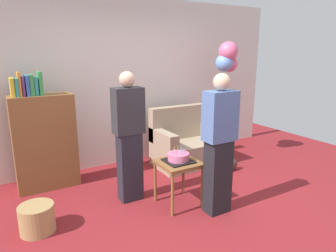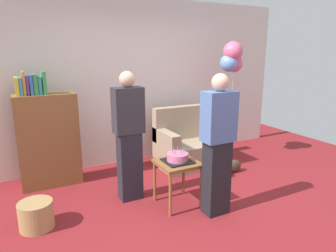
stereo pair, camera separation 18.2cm
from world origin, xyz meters
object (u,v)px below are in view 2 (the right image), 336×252
person_blowing_candles (129,136)px  wicker_basket (36,215)px  couch (190,145)px  side_table (177,168)px  balloon_bunch (232,59)px  handbag (234,166)px  bookshelf (48,138)px  person_holding_cake (218,145)px  birthday_cake (178,158)px

person_blowing_candles → wicker_basket: (-1.14, -0.18, -0.68)m
couch → side_table: (-0.86, -1.12, 0.14)m
wicker_basket → balloon_bunch: (3.14, 0.72, 1.59)m
side_table → handbag: side_table is taller
bookshelf → side_table: bookshelf is taller
couch → person_holding_cake: size_ratio=0.67×
person_blowing_candles → person_holding_cake: size_ratio=1.00×
bookshelf → wicker_basket: bookshelf is taller
couch → bookshelf: (-2.17, 0.23, 0.35)m
wicker_basket → balloon_bunch: balloon_bunch is taller
side_table → birthday_cake: birthday_cake is taller
person_holding_cake → balloon_bunch: (1.24, 1.34, 0.90)m
wicker_basket → handbag: 2.89m
bookshelf → person_holding_cake: bearing=-47.0°
handbag → balloon_bunch: 1.72m
side_table → person_holding_cake: size_ratio=0.34×
handbag → wicker_basket: bearing=-175.2°
side_table → birthday_cake: (0.00, 0.00, 0.13)m
birthday_cake → handbag: size_ratio=1.14×
birthday_cake → balloon_bunch: bearing=32.1°
person_blowing_candles → person_holding_cake: bearing=-67.2°
side_table → wicker_basket: side_table is taller
couch → side_table: size_ratio=1.96×
couch → handbag: (0.43, -0.63, -0.24)m
side_table → wicker_basket: bearing=171.3°
couch → side_table: 1.41m
birthday_cake → handbag: birthday_cake is taller
couch → balloon_bunch: balloon_bunch is taller
bookshelf → person_blowing_candles: person_blowing_candles is taller
couch → balloon_bunch: (0.68, -0.15, 1.40)m
wicker_basket → person_blowing_candles: bearing=9.0°
person_holding_cake → balloon_bunch: bearing=-105.9°
bookshelf → birthday_cake: bearing=-45.8°
couch → balloon_bunch: size_ratio=0.55×
birthday_cake → handbag: (1.29, 0.49, -0.51)m
bookshelf → person_blowing_candles: (0.85, -0.92, 0.15)m
wicker_basket → handbag: bearing=4.8°
handbag → side_table: bearing=-159.3°
birthday_cake → wicker_basket: bearing=171.3°
person_holding_cake → handbag: (0.98, 0.86, -0.73)m
side_table → person_holding_cake: bearing=-51.3°
couch → wicker_basket: couch is taller
bookshelf → couch: bearing=-6.2°
couch → balloon_bunch: 1.56m
wicker_basket → handbag: (2.88, 0.24, -0.05)m
person_holding_cake → birthday_cake: bearing=-24.5°
couch → birthday_cake: 1.43m
person_holding_cake → handbag: size_ratio=5.82×
handbag → birthday_cake: bearing=-159.3°
wicker_basket → balloon_bunch: 3.59m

